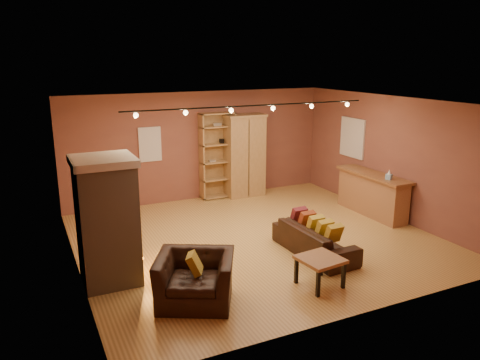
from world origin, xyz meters
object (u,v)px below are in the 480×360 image
bookcase (217,155)px  armoire (244,155)px  bar_counter (372,194)px  loveseat (315,234)px  coffee_table (320,262)px  fireplace (108,221)px  armchair (195,271)px

bookcase → armoire: size_ratio=1.03×
bar_counter → loveseat: size_ratio=1.09×
coffee_table → armoire: bearing=77.4°
fireplace → loveseat: 3.80m
fireplace → bar_counter: bearing=7.5°
armchair → coffee_table: size_ratio=1.90×
armoire → fireplace: bearing=-139.7°
armchair → coffee_table: bearing=16.6°
fireplace → loveseat: fireplace is taller
bar_counter → armchair: (-5.21, -2.09, -0.00)m
fireplace → armoire: armoire is taller
loveseat → fireplace: bearing=79.8°
bookcase → armchair: size_ratio=1.66×
armoire → armchair: armoire is taller
loveseat → bar_counter: bearing=-64.0°
armoire → bar_counter: bearing=-53.6°
fireplace → coffee_table: 3.53m
bar_counter → coffee_table: (-3.19, -2.48, -0.09)m
armoire → bar_counter: 3.47m
bookcase → loveseat: 4.33m
bookcase → coffee_table: bearing=-94.6°
bookcase → coffee_table: 5.45m
coffee_table → armchair: bearing=169.1°
bar_counter → loveseat: bar_counter is taller
bar_counter → armchair: bearing=-158.2°
bookcase → coffee_table: size_ratio=3.15×
loveseat → bookcase: bearing=1.0°
armoire → loveseat: size_ratio=1.15×
fireplace → armchair: 1.72m
bookcase → bar_counter: 4.06m
bookcase → armchair: bearing=-116.1°
fireplace → armoire: bearing=40.3°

